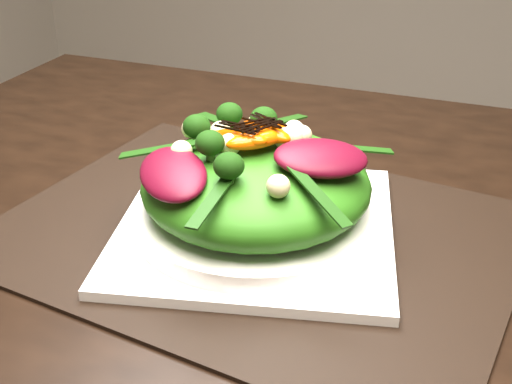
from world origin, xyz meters
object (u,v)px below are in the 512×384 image
(placemat, at_px, (256,233))
(plate_base, at_px, (256,227))
(salad_bowl, at_px, (256,214))
(lettuce_mound, at_px, (256,184))
(orange_segment, at_px, (249,126))

(placemat, height_order, plate_base, plate_base)
(salad_bowl, height_order, lettuce_mound, lettuce_mound)
(orange_segment, bearing_deg, plate_base, -59.49)
(plate_base, relative_size, lettuce_mound, 1.20)
(salad_bowl, distance_m, lettuce_mound, 0.03)
(lettuce_mound, bearing_deg, orange_segment, 120.51)
(lettuce_mound, bearing_deg, plate_base, 0.00)
(lettuce_mound, xyz_separation_m, orange_segment, (-0.02, 0.03, 0.04))
(placemat, xyz_separation_m, orange_segment, (-0.02, 0.03, 0.09))
(placemat, xyz_separation_m, salad_bowl, (-0.00, 0.00, 0.02))
(placemat, distance_m, lettuce_mound, 0.05)
(placemat, bearing_deg, plate_base, 180.00)
(lettuce_mound, height_order, orange_segment, orange_segment)
(plate_base, height_order, orange_segment, orange_segment)
(plate_base, distance_m, lettuce_mound, 0.05)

